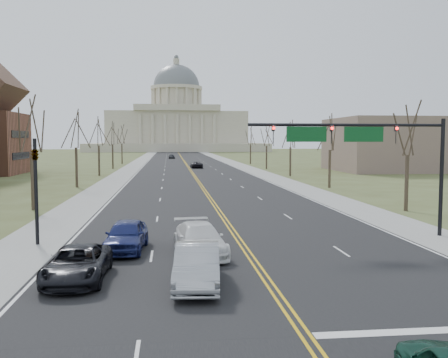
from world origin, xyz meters
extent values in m
plane|color=#484D26|center=(0.00, 0.00, 0.00)|extent=(600.00, 600.00, 0.00)
cube|color=black|center=(0.00, 110.00, 0.01)|extent=(20.00, 380.00, 0.01)
cube|color=black|center=(0.00, 6.00, 0.01)|extent=(120.00, 14.00, 0.01)
cube|color=gray|center=(-12.00, 110.00, 0.01)|extent=(4.00, 380.00, 0.03)
cube|color=gray|center=(12.00, 110.00, 0.01)|extent=(4.00, 380.00, 0.03)
cube|color=gold|center=(0.00, 110.00, 0.01)|extent=(0.42, 380.00, 0.01)
cube|color=silver|center=(-9.80, 110.00, 0.01)|extent=(0.15, 380.00, 0.01)
cube|color=silver|center=(9.80, 110.00, 0.01)|extent=(0.15, 380.00, 0.01)
cube|color=#B2A994|center=(0.00, 250.00, 2.00)|extent=(90.00, 60.00, 4.00)
cube|color=#B2A994|center=(0.00, 250.00, 12.00)|extent=(70.00, 40.00, 16.00)
cube|color=#B2A994|center=(0.00, 229.50, 21.50)|extent=(42.00, 3.00, 3.00)
cylinder|color=#B2A994|center=(0.00, 250.00, 26.00)|extent=(24.00, 24.00, 12.00)
cylinder|color=#B2A994|center=(0.00, 250.00, 32.80)|extent=(27.00, 27.00, 1.60)
ellipsoid|color=slate|center=(0.00, 250.00, 33.60)|extent=(24.00, 24.00, 22.80)
cylinder|color=#B2A994|center=(0.00, 250.00, 46.50)|extent=(3.20, 3.20, 3.00)
sphere|color=slate|center=(0.00, 250.00, 48.80)|extent=(2.40, 2.40, 2.40)
cylinder|color=black|center=(12.50, 13.50, 3.60)|extent=(0.24, 0.24, 7.20)
cylinder|color=black|center=(6.50, 13.50, 6.80)|extent=(12.00, 0.18, 0.18)
imported|color=black|center=(9.50, 13.50, 6.25)|extent=(0.35, 0.40, 1.10)
sphere|color=#FF0C0C|center=(9.50, 13.35, 6.60)|extent=(0.18, 0.18, 0.18)
imported|color=black|center=(5.50, 13.50, 6.25)|extent=(0.35, 0.40, 1.10)
sphere|color=#FF0C0C|center=(5.50, 13.35, 6.60)|extent=(0.18, 0.18, 0.18)
imported|color=black|center=(2.00, 13.50, 6.25)|extent=(0.35, 0.40, 1.10)
sphere|color=#FF0C0C|center=(2.00, 13.35, 6.60)|extent=(0.18, 0.18, 0.18)
cube|color=#0C4C1E|center=(7.50, 13.50, 6.25)|extent=(2.40, 0.12, 0.90)
cube|color=#0C4C1E|center=(4.00, 13.50, 6.25)|extent=(2.40, 0.12, 0.90)
cylinder|color=black|center=(-11.50, 13.50, 3.00)|extent=(0.20, 0.20, 6.00)
imported|color=black|center=(-11.50, 13.50, 5.20)|extent=(0.32, 0.36, 0.99)
cylinder|color=#3A2F22|center=(15.50, 24.00, 2.34)|extent=(0.32, 0.32, 4.68)
cylinder|color=#3A2F22|center=(-15.50, 28.00, 2.48)|extent=(0.32, 0.32, 4.95)
cylinder|color=#3A2F22|center=(15.50, 44.00, 2.34)|extent=(0.32, 0.32, 4.68)
cylinder|color=#3A2F22|center=(-15.50, 48.00, 2.48)|extent=(0.32, 0.32, 4.95)
cylinder|color=#3A2F22|center=(15.50, 64.00, 2.34)|extent=(0.32, 0.32, 4.68)
cylinder|color=#3A2F22|center=(-15.50, 68.00, 2.48)|extent=(0.32, 0.32, 4.95)
cylinder|color=#3A2F22|center=(15.50, 84.00, 2.34)|extent=(0.32, 0.32, 4.68)
cylinder|color=#3A2F22|center=(-15.50, 88.00, 2.48)|extent=(0.32, 0.32, 4.95)
cylinder|color=#3A2F22|center=(15.50, 104.00, 2.34)|extent=(0.32, 0.32, 4.68)
cylinder|color=#3A2F22|center=(-15.50, 108.00, 2.48)|extent=(0.32, 0.32, 4.95)
cube|color=black|center=(-29.45, 74.00, 3.15)|extent=(0.10, 9.80, 1.20)
cube|color=black|center=(-29.45, 74.00, 6.83)|extent=(0.10, 9.80, 1.20)
cube|color=#7B6557|center=(40.00, 76.00, 5.00)|extent=(25.00, 20.00, 10.00)
imported|color=#A0A3A8|center=(-2.97, 4.54, 0.85)|extent=(2.17, 5.22, 1.68)
imported|color=black|center=(-7.93, 5.85, 0.73)|extent=(2.46, 5.21, 1.44)
imported|color=white|center=(-2.54, 10.04, 0.81)|extent=(2.91, 5.74, 1.60)
imported|color=navy|center=(-6.37, 11.35, 0.84)|extent=(2.35, 5.03, 1.67)
imported|color=black|center=(1.57, 88.30, 0.69)|extent=(2.49, 4.99, 1.36)
imported|color=#424449|center=(-3.33, 140.30, 0.77)|extent=(1.99, 4.53, 1.52)
camera|label=1|loc=(-4.06, -15.26, 5.94)|focal=40.00mm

